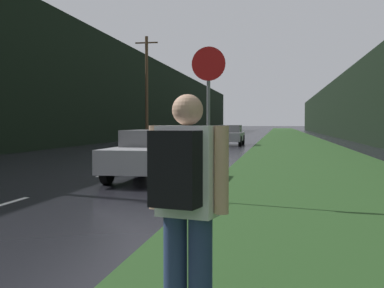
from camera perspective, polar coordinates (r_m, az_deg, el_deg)
The scene contains 12 objects.
grass_verge at distance 41.42m, azimuth 12.00°, elevation 0.23°, with size 6.00×240.00×0.02m, color #26471E.
lane_stripe_c at distance 15.87m, azimuth -9.23°, elevation -3.27°, with size 0.12×3.00×0.01m, color silver.
lane_stripe_d at distance 22.56m, azimuth -3.30°, elevation -1.55°, with size 0.12×3.00×0.01m, color silver.
lane_stripe_e at distance 29.40m, azimuth -0.11°, elevation -0.62°, with size 0.12×3.00×0.01m, color silver.
lane_stripe_f at distance 36.30m, azimuth 1.87°, elevation -0.04°, with size 0.12×3.00×0.01m, color silver.
treeline_far_side at distance 53.54m, azimuth -5.89°, elevation 5.48°, with size 2.00×140.00×8.85m, color black.
treeline_near_side at distance 51.92m, azimuth 18.34°, elevation 4.26°, with size 2.00×140.00×6.66m, color black.
utility_pole_far at distance 38.10m, azimuth -5.39°, elevation 6.57°, with size 1.80×0.24×8.38m.
stop_sign at distance 9.53m, azimuth 1.96°, elevation 4.26°, with size 0.67×0.07×3.09m.
hitchhiker_with_backpack at distance 3.46m, azimuth -0.78°, elevation -6.73°, with size 0.61×0.49×1.78m.
car_passing_near at distance 13.77m, azimuth -4.47°, elevation -1.11°, with size 1.95×4.64×1.39m.
car_passing_far at distance 35.00m, azimuth 4.50°, elevation 1.08°, with size 1.93×4.63×1.46m.
Camera 1 is at (5.27, -1.37, 1.57)m, focal length 45.00 mm.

